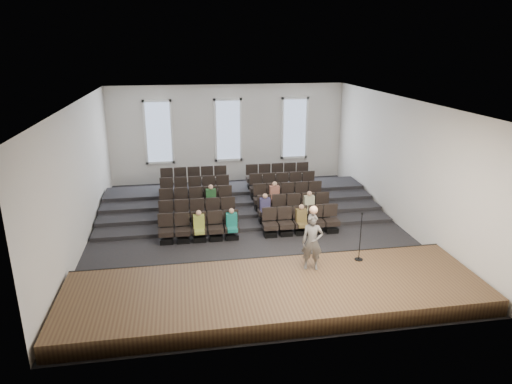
% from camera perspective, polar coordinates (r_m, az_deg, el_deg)
% --- Properties ---
extents(ground, '(14.00, 14.00, 0.00)m').
position_cam_1_polar(ground, '(17.75, -0.91, -4.91)').
color(ground, black).
rests_on(ground, ground).
extents(ceiling, '(12.00, 14.00, 0.02)m').
position_cam_1_polar(ceiling, '(16.46, -1.00, 11.37)').
color(ceiling, white).
rests_on(ceiling, ground).
extents(wall_back, '(12.00, 0.04, 5.00)m').
position_cam_1_polar(wall_back, '(23.73, -3.51, 7.27)').
color(wall_back, silver).
rests_on(wall_back, ground).
extents(wall_front, '(12.00, 0.04, 5.00)m').
position_cam_1_polar(wall_front, '(10.44, 4.86, -7.08)').
color(wall_front, silver).
rests_on(wall_front, ground).
extents(wall_left, '(0.04, 14.00, 5.00)m').
position_cam_1_polar(wall_left, '(17.14, -21.28, 1.84)').
color(wall_left, silver).
rests_on(wall_left, ground).
extents(wall_right, '(0.04, 14.00, 5.00)m').
position_cam_1_polar(wall_right, '(18.77, 17.58, 3.56)').
color(wall_right, silver).
rests_on(wall_right, ground).
extents(stage, '(11.80, 3.60, 0.50)m').
position_cam_1_polar(stage, '(13.15, 2.51, -12.47)').
color(stage, '#503A22').
rests_on(stage, ground).
extents(stage_lip, '(11.80, 0.06, 0.52)m').
position_cam_1_polar(stage_lip, '(14.67, 1.07, -9.02)').
color(stage_lip, black).
rests_on(stage_lip, ground).
extents(risers, '(11.80, 4.80, 0.60)m').
position_cam_1_polar(risers, '(20.62, -2.23, -1.01)').
color(risers, black).
rests_on(risers, ground).
extents(seating_rows, '(6.80, 4.70, 1.67)m').
position_cam_1_polar(seating_rows, '(18.93, -1.62, -1.21)').
color(seating_rows, black).
rests_on(seating_rows, ground).
extents(windows, '(8.44, 0.10, 3.24)m').
position_cam_1_polar(windows, '(23.63, -3.50, 7.72)').
color(windows, white).
rests_on(windows, wall_back).
extents(audience, '(4.85, 2.64, 1.10)m').
position_cam_1_polar(audience, '(17.79, 0.08, -2.06)').
color(audience, '#97A542').
rests_on(audience, seating_rows).
extents(speaker, '(0.71, 0.56, 1.72)m').
position_cam_1_polar(speaker, '(13.61, 7.05, -6.23)').
color(speaker, '#575552').
rests_on(speaker, stage).
extents(mic_stand, '(0.26, 0.26, 1.57)m').
position_cam_1_polar(mic_stand, '(14.56, 12.83, -6.59)').
color(mic_stand, black).
rests_on(mic_stand, stage).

